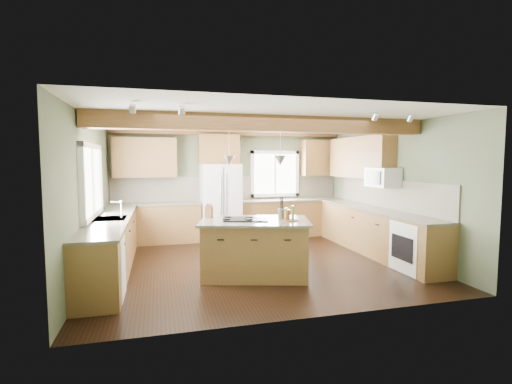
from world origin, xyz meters
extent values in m
plane|color=black|center=(0.00, 0.00, 0.00)|extent=(5.60, 5.60, 0.00)
plane|color=silver|center=(0.00, 0.00, 2.60)|extent=(5.60, 5.60, 0.00)
plane|color=#4D573E|center=(0.00, 2.50, 1.30)|extent=(5.60, 0.00, 5.60)
plane|color=#4D573E|center=(-2.80, 0.00, 1.30)|extent=(0.00, 5.00, 5.00)
plane|color=#4D573E|center=(2.80, 0.00, 1.30)|extent=(0.00, 5.00, 5.00)
cube|color=#4C2C15|center=(0.00, -0.73, 2.47)|extent=(5.55, 0.26, 0.26)
cube|color=#4C2C15|center=(0.00, 2.40, 2.54)|extent=(5.55, 0.20, 0.10)
cube|color=brown|center=(0.00, 2.48, 1.21)|extent=(5.58, 0.03, 0.58)
cube|color=brown|center=(2.78, 0.05, 1.21)|extent=(0.03, 3.70, 0.58)
cube|color=brown|center=(-1.79, 2.20, 0.44)|extent=(2.02, 0.60, 0.88)
cube|color=#453F32|center=(-1.79, 2.20, 0.90)|extent=(2.06, 0.64, 0.04)
cube|color=brown|center=(1.49, 2.20, 0.44)|extent=(2.62, 0.60, 0.88)
cube|color=#453F32|center=(1.49, 2.20, 0.90)|extent=(2.66, 0.64, 0.04)
cube|color=brown|center=(-2.50, 0.05, 0.44)|extent=(0.60, 3.70, 0.88)
cube|color=#453F32|center=(-2.50, 0.05, 0.90)|extent=(0.64, 3.74, 0.04)
cube|color=brown|center=(2.50, 0.05, 0.44)|extent=(0.60, 3.70, 0.88)
cube|color=#453F32|center=(2.50, 0.05, 0.90)|extent=(0.64, 3.74, 0.04)
cube|color=brown|center=(-1.99, 2.33, 1.95)|extent=(1.40, 0.35, 0.90)
cube|color=brown|center=(-0.30, 2.33, 2.15)|extent=(0.96, 0.35, 0.70)
cube|color=brown|center=(2.62, 0.90, 1.95)|extent=(0.35, 2.20, 0.90)
cube|color=brown|center=(2.30, 2.33, 1.95)|extent=(0.90, 0.35, 0.90)
cube|color=white|center=(-2.78, 0.05, 1.55)|extent=(0.04, 1.60, 1.05)
cube|color=white|center=(1.15, 2.48, 1.55)|extent=(1.10, 0.04, 1.00)
cube|color=#262628|center=(-2.50, 0.05, 0.91)|extent=(0.50, 0.65, 0.03)
cylinder|color=#B2B2B7|center=(-2.32, 0.05, 1.05)|extent=(0.02, 0.02, 0.28)
cube|color=white|center=(-2.49, -1.25, 0.43)|extent=(0.60, 0.60, 0.84)
cube|color=white|center=(2.49, -1.25, 0.43)|extent=(0.60, 0.72, 0.84)
cube|color=white|center=(2.58, -0.05, 1.55)|extent=(0.40, 0.70, 0.38)
cone|color=#B2B2B7|center=(-0.60, -0.62, 1.88)|extent=(0.18, 0.18, 0.16)
cone|color=#B2B2B7|center=(0.19, -0.84, 1.88)|extent=(0.18, 0.18, 0.16)
cube|color=white|center=(-0.30, 2.12, 0.90)|extent=(0.90, 0.74, 1.80)
cube|color=brown|center=(-0.21, -0.73, 0.44)|extent=(1.84, 1.40, 0.88)
cube|color=#453F32|center=(-0.21, -0.73, 0.90)|extent=(1.98, 1.53, 0.04)
cube|color=black|center=(-0.34, -0.69, 0.93)|extent=(0.81, 0.64, 0.02)
cube|color=#59331A|center=(-0.90, -0.32, 1.02)|extent=(0.14, 0.13, 0.19)
cylinder|color=#403933|center=(0.26, -0.71, 1.00)|extent=(0.13, 0.13, 0.16)
camera|label=1|loc=(-1.70, -6.49, 1.88)|focal=26.00mm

